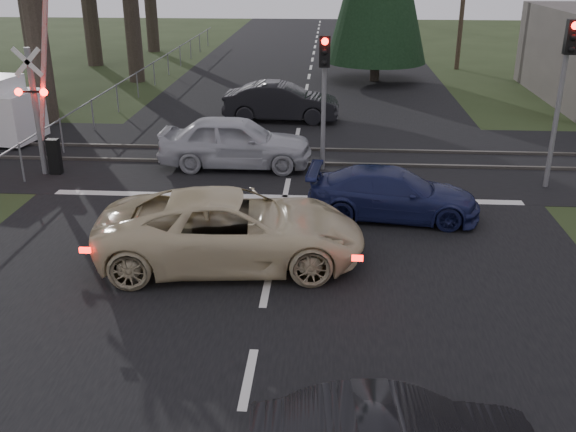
# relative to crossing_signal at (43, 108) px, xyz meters

# --- Properties ---
(ground) EXTENTS (120.00, 120.00, 0.00)m
(ground) POSITION_rel_crossing_signal_xyz_m (7.27, -9.79, -2.06)
(ground) COLOR #263317
(ground) RESTS_ON ground
(road) EXTENTS (14.00, 100.00, 0.01)m
(road) POSITION_rel_crossing_signal_xyz_m (7.27, 0.21, -2.05)
(road) COLOR black
(road) RESTS_ON ground
(rail_corridor) EXTENTS (120.00, 8.00, 0.01)m
(rail_corridor) POSITION_rel_crossing_signal_xyz_m (7.27, 2.21, -2.05)
(rail_corridor) COLOR black
(rail_corridor) RESTS_ON ground
(stop_line) EXTENTS (13.00, 0.35, 0.00)m
(stop_line) POSITION_rel_crossing_signal_xyz_m (7.27, -1.59, -2.05)
(stop_line) COLOR silver
(stop_line) RESTS_ON ground
(rail_near) EXTENTS (120.00, 0.12, 0.10)m
(rail_near) POSITION_rel_crossing_signal_xyz_m (7.27, 1.41, -2.01)
(rail_near) COLOR #59544C
(rail_near) RESTS_ON ground
(rail_far) EXTENTS (120.00, 0.12, 0.10)m
(rail_far) POSITION_rel_crossing_signal_xyz_m (7.27, 3.01, -2.01)
(rail_far) COLOR #59544C
(rail_far) RESTS_ON ground
(crossing_signal) EXTENTS (1.62, 0.38, 6.96)m
(crossing_signal) POSITION_rel_crossing_signal_xyz_m (0.00, 0.00, 0.00)
(crossing_signal) COLOR slate
(crossing_signal) RESTS_ON ground
(traffic_signal_right) EXTENTS (0.68, 0.48, 4.70)m
(traffic_signal_right) POSITION_rel_crossing_signal_xyz_m (14.82, -0.31, 1.26)
(traffic_signal_right) COLOR slate
(traffic_signal_right) RESTS_ON ground
(traffic_signal_center) EXTENTS (0.32, 0.48, 4.10)m
(traffic_signal_center) POSITION_rel_crossing_signal_xyz_m (8.27, 0.89, 0.75)
(traffic_signal_center) COLOR slate
(traffic_signal_center) RESTS_ON ground
(fence_left) EXTENTS (0.10, 36.00, 1.20)m
(fence_left) POSITION_rel_crossing_signal_xyz_m (-0.53, 12.71, -2.06)
(fence_left) COLOR slate
(fence_left) RESTS_ON ground
(cream_coupe) EXTENTS (5.96, 3.21, 1.59)m
(cream_coupe) POSITION_rel_crossing_signal_xyz_m (6.42, -5.66, -1.26)
(cream_coupe) COLOR beige
(cream_coupe) RESTS_ON ground
(silver_car) EXTENTS (4.77, 1.93, 1.62)m
(silver_car) POSITION_rel_crossing_signal_xyz_m (5.54, 1.11, -1.25)
(silver_car) COLOR #AEB0B6
(silver_car) RESTS_ON ground
(blue_sedan) EXTENTS (4.49, 2.19, 1.26)m
(blue_sedan) POSITION_rel_crossing_signal_xyz_m (10.12, -2.79, -1.43)
(blue_sedan) COLOR #181E4A
(blue_sedan) RESTS_ON ground
(dark_car_far) EXTENTS (4.63, 1.73, 1.51)m
(dark_car_far) POSITION_rel_crossing_signal_xyz_m (6.52, 7.21, -1.30)
(dark_car_far) COLOR black
(dark_car_far) RESTS_ON ground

